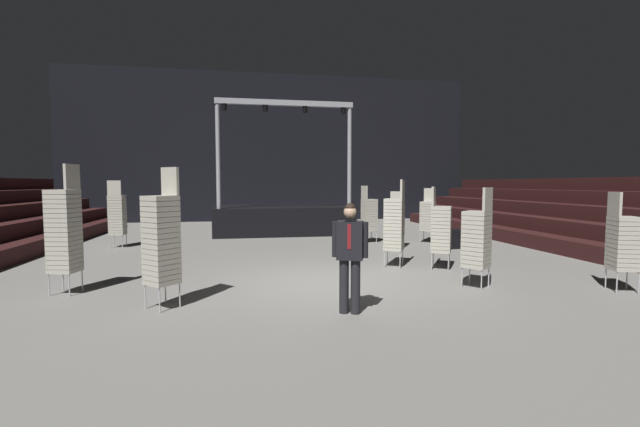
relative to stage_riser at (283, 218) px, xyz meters
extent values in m
cube|color=slate|center=(0.00, -9.04, -0.68)|extent=(22.00, 30.00, 0.10)
cube|color=black|center=(0.00, 5.96, 3.37)|extent=(22.00, 0.30, 8.00)
cube|color=black|center=(7.62, -8.04, -0.40)|extent=(0.75, 24.00, 0.45)
cube|color=black|center=(8.38, -8.04, 0.05)|extent=(0.75, 24.00, 0.45)
cube|color=black|center=(0.00, 0.03, -0.07)|extent=(5.50, 3.40, 1.10)
cylinder|color=#9EA0A8|center=(-2.50, -1.42, 2.46)|extent=(0.16, 0.16, 3.96)
cylinder|color=#9EA0A8|center=(2.50, -1.42, 2.46)|extent=(0.16, 0.16, 3.96)
cube|color=#9EA0A8|center=(0.00, -1.42, 4.44)|extent=(5.20, 0.20, 0.20)
cylinder|color=black|center=(-2.25, -1.42, 4.22)|extent=(0.18, 0.18, 0.22)
cylinder|color=black|center=(-0.75, -1.42, 4.22)|extent=(0.18, 0.18, 0.22)
cylinder|color=black|center=(0.75, -1.42, 4.22)|extent=(0.18, 0.18, 0.22)
cylinder|color=black|center=(2.25, -1.42, 4.22)|extent=(0.18, 0.18, 0.22)
cylinder|color=black|center=(0.12, -11.20, -0.20)|extent=(0.15, 0.15, 0.85)
cylinder|color=black|center=(-0.05, -11.14, -0.20)|extent=(0.15, 0.15, 0.85)
cube|color=silver|center=(0.01, -11.22, 0.53)|extent=(0.20, 0.16, 0.60)
cube|color=black|center=(0.03, -11.17, 0.53)|extent=(0.46, 0.36, 0.60)
cube|color=maroon|center=(-0.01, -11.27, 0.60)|extent=(0.06, 0.03, 0.39)
cylinder|color=black|center=(0.25, -11.25, 0.54)|extent=(0.12, 0.12, 0.56)
cylinder|color=black|center=(-0.18, -11.08, 0.54)|extent=(0.12, 0.12, 0.56)
sphere|color=#DBAD89|center=(0.03, -11.17, 0.97)|extent=(0.20, 0.20, 0.20)
sphere|color=black|center=(0.03, -11.17, 1.03)|extent=(0.16, 0.16, 0.16)
cylinder|color=#B2B5BA|center=(3.28, -8.15, -0.43)|extent=(0.02, 0.02, 0.40)
cylinder|color=#B2B5BA|center=(3.09, -8.48, -0.43)|extent=(0.02, 0.02, 0.40)
cylinder|color=#B2B5BA|center=(2.96, -7.96, -0.43)|extent=(0.02, 0.02, 0.40)
cylinder|color=#B2B5BA|center=(2.76, -8.28, -0.43)|extent=(0.02, 0.02, 0.40)
cube|color=#B7B2A3|center=(3.02, -8.22, -0.18)|extent=(0.60, 0.60, 0.08)
cube|color=#B7B2A3|center=(3.02, -8.22, -0.10)|extent=(0.60, 0.60, 0.08)
cube|color=#B7B2A3|center=(3.02, -8.22, -0.01)|extent=(0.60, 0.60, 0.08)
cube|color=#B7B2A3|center=(3.02, -8.22, 0.07)|extent=(0.60, 0.60, 0.08)
cube|color=#B7B2A3|center=(3.02, -8.22, 0.16)|extent=(0.60, 0.60, 0.08)
cube|color=#B7B2A3|center=(3.02, -8.22, 0.24)|extent=(0.60, 0.60, 0.08)
cube|color=#B7B2A3|center=(3.02, -8.22, 0.33)|extent=(0.60, 0.60, 0.08)
cube|color=#B7B2A3|center=(3.02, -8.22, 0.41)|extent=(0.60, 0.60, 0.08)
cube|color=#B7B2A3|center=(3.02, -8.22, 0.50)|extent=(0.60, 0.60, 0.08)
cube|color=#B7B2A3|center=(3.02, -8.22, 0.58)|extent=(0.60, 0.60, 0.08)
cube|color=#B7B2A3|center=(3.02, -8.22, 0.67)|extent=(0.60, 0.60, 0.08)
cube|color=#B7B2A3|center=(3.02, -8.22, 0.75)|extent=(0.60, 0.60, 0.08)
cube|color=#B7B2A3|center=(3.02, -8.22, 0.84)|extent=(0.60, 0.60, 0.08)
cube|color=#B7B2A3|center=(2.85, -8.12, 1.11)|extent=(0.25, 0.37, 0.46)
cylinder|color=#B2B5BA|center=(-5.75, -2.93, -0.43)|extent=(0.02, 0.02, 0.40)
cylinder|color=#B2B5BA|center=(-5.37, -2.96, -0.43)|extent=(0.02, 0.02, 0.40)
cylinder|color=#B2B5BA|center=(-5.77, -3.31, -0.43)|extent=(0.02, 0.02, 0.40)
cylinder|color=#B2B5BA|center=(-5.39, -3.34, -0.43)|extent=(0.02, 0.02, 0.40)
cube|color=#B7B2A3|center=(-5.57, -3.13, -0.18)|extent=(0.47, 0.47, 0.08)
cube|color=#B7B2A3|center=(-5.57, -3.13, -0.10)|extent=(0.47, 0.47, 0.08)
cube|color=#B7B2A3|center=(-5.57, -3.13, -0.01)|extent=(0.47, 0.47, 0.08)
cube|color=#B7B2A3|center=(-5.57, -3.13, 0.07)|extent=(0.47, 0.47, 0.08)
cube|color=#B7B2A3|center=(-5.57, -3.13, 0.16)|extent=(0.47, 0.47, 0.08)
cube|color=#B7B2A3|center=(-5.57, -3.13, 0.24)|extent=(0.47, 0.47, 0.08)
cube|color=#B7B2A3|center=(-5.57, -3.13, 0.33)|extent=(0.47, 0.47, 0.08)
cube|color=#B7B2A3|center=(-5.57, -3.13, 0.41)|extent=(0.47, 0.47, 0.08)
cube|color=#B7B2A3|center=(-5.57, -3.13, 0.50)|extent=(0.47, 0.47, 0.08)
cube|color=#B7B2A3|center=(-5.57, -3.13, 0.58)|extent=(0.47, 0.47, 0.08)
cube|color=#B7B2A3|center=(-5.57, -3.13, 0.67)|extent=(0.47, 0.47, 0.08)
cube|color=#B7B2A3|center=(-5.57, -3.13, 0.75)|extent=(0.47, 0.47, 0.08)
cube|color=#B7B2A3|center=(-5.57, -3.13, 0.84)|extent=(0.47, 0.47, 0.08)
cube|color=#B7B2A3|center=(-5.57, -3.13, 0.92)|extent=(0.47, 0.47, 0.08)
cube|color=#B7B2A3|center=(-5.57, -3.13, 1.01)|extent=(0.47, 0.47, 0.08)
cube|color=#B7B2A3|center=(-5.58, -3.33, 1.28)|extent=(0.41, 0.07, 0.46)
cylinder|color=#B2B5BA|center=(2.84, -3.25, -0.43)|extent=(0.02, 0.02, 0.40)
cylinder|color=#B2B5BA|center=(2.91, -3.62, -0.43)|extent=(0.02, 0.02, 0.40)
cylinder|color=#B2B5BA|center=(2.47, -3.32, -0.43)|extent=(0.02, 0.02, 0.40)
cylinder|color=#B2B5BA|center=(2.54, -3.69, -0.43)|extent=(0.02, 0.02, 0.40)
cube|color=#B7B2A3|center=(2.69, -3.47, -0.18)|extent=(0.51, 0.51, 0.08)
cube|color=#B7B2A3|center=(2.69, -3.47, -0.10)|extent=(0.51, 0.51, 0.08)
cube|color=#B7B2A3|center=(2.69, -3.47, -0.01)|extent=(0.51, 0.51, 0.08)
cube|color=#B7B2A3|center=(2.69, -3.47, 0.07)|extent=(0.51, 0.51, 0.08)
cube|color=#B7B2A3|center=(2.69, -3.47, 0.16)|extent=(0.51, 0.51, 0.08)
cube|color=#B7B2A3|center=(2.69, -3.47, 0.24)|extent=(0.51, 0.51, 0.08)
cube|color=#B7B2A3|center=(2.69, -3.47, 0.33)|extent=(0.51, 0.51, 0.08)
cube|color=#B7B2A3|center=(2.69, -3.47, 0.41)|extent=(0.51, 0.51, 0.08)
cube|color=#B7B2A3|center=(2.69, -3.47, 0.50)|extent=(0.51, 0.51, 0.08)
cube|color=#B7B2A3|center=(2.69, -3.47, 0.58)|extent=(0.51, 0.51, 0.08)
cube|color=#B7B2A3|center=(2.69, -3.47, 0.67)|extent=(0.51, 0.51, 0.08)
cube|color=#B7B2A3|center=(2.69, -3.47, 0.75)|extent=(0.51, 0.51, 0.08)
cube|color=#B7B2A3|center=(2.69, -3.47, 0.84)|extent=(0.51, 0.51, 0.08)
cube|color=#B7B2A3|center=(2.50, -3.51, 1.11)|extent=(0.12, 0.41, 0.46)
cylinder|color=#B2B5BA|center=(3.15, -4.49, -0.43)|extent=(0.02, 0.02, 0.40)
cylinder|color=#B2B5BA|center=(3.49, -4.65, -0.43)|extent=(0.02, 0.02, 0.40)
cylinder|color=#B2B5BA|center=(2.98, -4.83, -0.43)|extent=(0.02, 0.02, 0.40)
cylinder|color=#B2B5BA|center=(3.32, -5.00, -0.43)|extent=(0.02, 0.02, 0.40)
cube|color=#B7B2A3|center=(3.24, -4.74, -0.18)|extent=(0.59, 0.59, 0.08)
cube|color=#B7B2A3|center=(3.24, -4.74, -0.10)|extent=(0.59, 0.59, 0.08)
cube|color=#B7B2A3|center=(3.24, -4.74, -0.01)|extent=(0.59, 0.59, 0.08)
cube|color=#B7B2A3|center=(3.24, -4.74, 0.07)|extent=(0.59, 0.59, 0.08)
cube|color=#B7B2A3|center=(3.24, -4.74, 0.16)|extent=(0.59, 0.59, 0.08)
cube|color=#B7B2A3|center=(3.24, -4.74, 0.24)|extent=(0.59, 0.59, 0.08)
cube|color=#B7B2A3|center=(3.24, -4.74, 0.33)|extent=(0.59, 0.59, 0.08)
cube|color=#B7B2A3|center=(3.24, -4.74, 0.41)|extent=(0.59, 0.59, 0.08)
cube|color=#B7B2A3|center=(3.24, -4.74, 0.50)|extent=(0.59, 0.59, 0.08)
cube|color=#B7B2A3|center=(3.24, -4.74, 0.58)|extent=(0.59, 0.59, 0.08)
cube|color=#B7B2A3|center=(3.24, -4.74, 0.67)|extent=(0.59, 0.59, 0.08)
cube|color=#B7B2A3|center=(3.15, -4.92, 0.94)|extent=(0.38, 0.22, 0.46)
cylinder|color=#B2B5BA|center=(-2.91, -10.62, -0.43)|extent=(0.02, 0.02, 0.40)
cylinder|color=#B2B5BA|center=(-3.18, -10.35, -0.43)|extent=(0.02, 0.02, 0.40)
cylinder|color=#B2B5BA|center=(-2.64, -10.35, -0.43)|extent=(0.02, 0.02, 0.40)
cylinder|color=#B2B5BA|center=(-2.91, -10.08, -0.43)|extent=(0.02, 0.02, 0.40)
cube|color=#B7B2A3|center=(-2.91, -10.35, -0.18)|extent=(0.62, 0.62, 0.08)
cube|color=#B7B2A3|center=(-2.91, -10.35, -0.10)|extent=(0.62, 0.62, 0.08)
cube|color=#B7B2A3|center=(-2.91, -10.35, -0.01)|extent=(0.62, 0.62, 0.08)
cube|color=#B7B2A3|center=(-2.91, -10.35, 0.07)|extent=(0.62, 0.62, 0.08)
cube|color=#B7B2A3|center=(-2.91, -10.35, 0.16)|extent=(0.62, 0.62, 0.08)
cube|color=#B7B2A3|center=(-2.91, -10.35, 0.24)|extent=(0.62, 0.62, 0.08)
cube|color=#B7B2A3|center=(-2.91, -10.35, 0.33)|extent=(0.62, 0.62, 0.08)
cube|color=#B7B2A3|center=(-2.91, -10.35, 0.41)|extent=(0.62, 0.62, 0.08)
cube|color=#B7B2A3|center=(-2.91, -10.35, 0.50)|extent=(0.62, 0.62, 0.08)
cube|color=#B7B2A3|center=(-2.91, -10.35, 0.58)|extent=(0.62, 0.62, 0.08)
cube|color=#B7B2A3|center=(-2.91, -10.35, 0.67)|extent=(0.62, 0.62, 0.08)
cube|color=#B7B2A3|center=(-2.91, -10.35, 0.75)|extent=(0.62, 0.62, 0.08)
cube|color=#B7B2A3|center=(-2.91, -10.35, 0.84)|extent=(0.62, 0.62, 0.08)
cube|color=#B7B2A3|center=(-2.91, -10.35, 0.92)|extent=(0.62, 0.62, 0.08)
cube|color=#B7B2A3|center=(-2.91, -10.35, 1.01)|extent=(0.62, 0.62, 0.08)
cube|color=#B7B2A3|center=(-2.91, -10.35, 1.09)|extent=(0.62, 0.62, 0.08)
cube|color=#B7B2A3|center=(-2.91, -10.35, 1.18)|extent=(0.62, 0.62, 0.08)
cube|color=#B7B2A3|center=(-2.78, -10.21, 1.45)|extent=(0.32, 0.32, 0.46)
cylinder|color=#B2B5BA|center=(1.78, -7.76, -0.43)|extent=(0.02, 0.02, 0.40)
cylinder|color=#B2B5BA|center=(1.97, -7.44, -0.43)|extent=(0.02, 0.02, 0.40)
cylinder|color=#B2B5BA|center=(2.10, -7.96, -0.43)|extent=(0.02, 0.02, 0.40)
cylinder|color=#B2B5BA|center=(2.30, -7.63, -0.43)|extent=(0.02, 0.02, 0.40)
cube|color=#B7B2A3|center=(2.04, -7.70, -0.18)|extent=(0.60, 0.60, 0.08)
cube|color=#B7B2A3|center=(2.04, -7.70, -0.10)|extent=(0.60, 0.60, 0.08)
cube|color=#B7B2A3|center=(2.04, -7.70, -0.01)|extent=(0.60, 0.60, 0.08)
cube|color=#B7B2A3|center=(2.04, -7.70, 0.07)|extent=(0.60, 0.60, 0.08)
cube|color=#B7B2A3|center=(2.04, -7.70, 0.16)|extent=(0.60, 0.60, 0.08)
cube|color=#B7B2A3|center=(2.04, -7.70, 0.24)|extent=(0.60, 0.60, 0.08)
cube|color=#B7B2A3|center=(2.04, -7.70, 0.33)|extent=(0.60, 0.60, 0.08)
cube|color=#B7B2A3|center=(2.04, -7.70, 0.41)|extent=(0.60, 0.60, 0.08)
cube|color=#B7B2A3|center=(2.04, -7.70, 0.50)|extent=(0.60, 0.60, 0.08)
cube|color=#B7B2A3|center=(2.04, -7.70, 0.58)|extent=(0.60, 0.60, 0.08)
cube|color=#B7B2A3|center=(2.04, -7.70, 0.67)|extent=(0.60, 0.60, 0.08)
cube|color=#B7B2A3|center=(2.04, -7.70, 0.75)|extent=(0.60, 0.60, 0.08)
cube|color=#B7B2A3|center=(2.04, -7.70, 0.84)|extent=(0.60, 0.60, 0.08)
cube|color=#B7B2A3|center=(2.04, -7.70, 0.92)|extent=(0.60, 0.60, 0.08)
cube|color=#B7B2A3|center=(2.04, -7.70, 1.01)|extent=(0.60, 0.60, 0.08)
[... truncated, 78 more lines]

